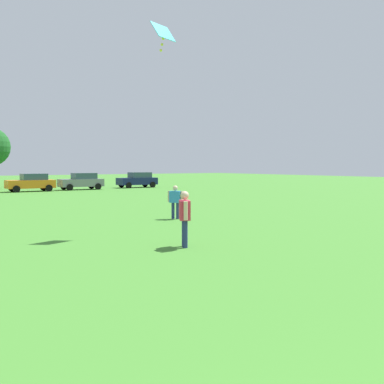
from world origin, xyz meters
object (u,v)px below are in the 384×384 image
at_px(kite, 163,34).
at_px(parked_car_navy_4, 138,180).
at_px(adult_bystander, 185,214).
at_px(parked_car_orange_2, 31,182).
at_px(parked_car_gray_3, 82,181).
at_px(bystander_near_trees, 175,199).

distance_m(kite, parked_car_navy_4, 33.54).
relative_size(adult_bystander, parked_car_navy_4, 0.40).
bearing_deg(parked_car_orange_2, adult_bystander, 83.56).
bearing_deg(parked_car_gray_3, bystander_near_trees, 78.88).
distance_m(bystander_near_trees, parked_car_gray_3, 26.55).
height_order(kite, parked_car_gray_3, kite).
distance_m(parked_car_gray_3, parked_car_navy_4, 6.66).
xyz_separation_m(bystander_near_trees, parked_car_navy_4, (11.75, 26.67, -0.07)).
height_order(kite, parked_car_orange_2, kite).
height_order(bystander_near_trees, kite, kite).
bearing_deg(bystander_near_trees, kite, 103.63).
relative_size(parked_car_orange_2, parked_car_navy_4, 1.00).
bearing_deg(bystander_near_trees, parked_car_orange_2, -38.08).
bearing_deg(parked_car_orange_2, kite, 85.04).
distance_m(adult_bystander, parked_car_gray_3, 33.38).
height_order(adult_bystander, parked_car_navy_4, adult_bystander).
relative_size(parked_car_orange_2, parked_car_gray_3, 1.00).
distance_m(bystander_near_trees, parked_car_navy_4, 29.15).
height_order(kite, parked_car_navy_4, kite).
bearing_deg(adult_bystander, parked_car_orange_2, 21.82).
bearing_deg(adult_bystander, parked_car_navy_4, 3.33).
xyz_separation_m(adult_bystander, parked_car_gray_3, (8.64, 32.24, -0.16)).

